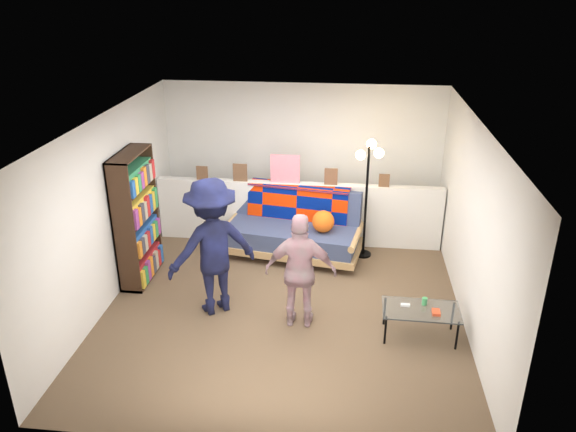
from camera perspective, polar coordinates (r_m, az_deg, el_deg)
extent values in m
plane|color=brown|center=(7.46, -0.35, -8.64)|extent=(5.00, 5.00, 0.00)
cube|color=silver|center=(9.23, 1.47, 6.03)|extent=(4.50, 0.10, 2.40)
cube|color=silver|center=(7.49, -17.74, 0.61)|extent=(0.10, 5.00, 2.40)
cube|color=silver|center=(7.02, 18.19, -0.99)|extent=(0.10, 5.00, 2.40)
cube|color=white|center=(6.51, -0.40, 9.54)|extent=(4.50, 5.00, 0.10)
cube|color=silver|center=(8.82, 1.02, 0.33)|extent=(4.45, 0.15, 1.00)
cube|color=brown|center=(8.84, -8.72, 4.34)|extent=(0.18, 0.02, 0.22)
cube|color=brown|center=(8.69, -4.89, 4.42)|extent=(0.22, 0.02, 0.28)
cube|color=white|center=(8.56, -0.29, 4.80)|extent=(0.45, 0.02, 0.45)
cube|color=brown|center=(8.54, 4.39, 4.01)|extent=(0.20, 0.02, 0.26)
cube|color=brown|center=(8.57, 9.74, 3.58)|extent=(0.16, 0.02, 0.20)
cube|color=tan|center=(8.54, 0.40, -2.98)|extent=(2.18, 1.24, 0.11)
cube|color=#364262|center=(8.41, 0.30, -2.01)|extent=(2.05, 1.06, 0.26)
cube|color=#364262|center=(8.64, 1.03, 1.05)|extent=(1.97, 0.57, 0.61)
cylinder|color=tan|center=(8.71, -5.79, -0.59)|extent=(0.24, 0.92, 0.10)
cylinder|color=tan|center=(8.24, 6.96, -2.09)|extent=(0.24, 0.92, 0.10)
cube|color=navy|center=(8.56, 0.88, 0.84)|extent=(1.57, 0.36, 0.56)
cube|color=navy|center=(8.58, 1.13, 3.06)|extent=(1.59, 0.52, 0.03)
sphere|color=#F35815|center=(8.19, 3.60, -0.56)|extent=(0.32, 0.32, 0.32)
cube|color=black|center=(7.94, -16.13, -0.11)|extent=(0.02, 0.91, 1.83)
cube|color=black|center=(7.51, -16.36, -1.52)|extent=(0.30, 0.02, 1.83)
cube|color=black|center=(8.27, -14.10, 1.07)|extent=(0.30, 0.02, 1.83)
cube|color=black|center=(7.58, -15.89, 6.11)|extent=(0.30, 0.91, 0.02)
cube|color=black|center=(8.27, -14.53, -5.84)|extent=(0.30, 0.91, 0.04)
cube|color=black|center=(8.06, -14.86, -2.94)|extent=(0.30, 0.87, 0.02)
cube|color=black|center=(7.89, -15.18, -0.16)|extent=(0.30, 0.87, 0.02)
cube|color=black|center=(7.73, -15.51, 2.74)|extent=(0.30, 0.87, 0.02)
cube|color=#AC2225|center=(8.18, -14.52, -4.74)|extent=(0.22, 0.85, 0.30)
cube|color=#2556A2|center=(7.98, -14.84, -1.91)|extent=(0.22, 0.85, 0.28)
cube|color=gold|center=(7.82, -15.16, 0.92)|extent=(0.22, 0.85, 0.30)
cube|color=#2D7E4F|center=(7.67, -15.49, 3.87)|extent=(0.22, 0.85, 0.28)
cylinder|color=black|center=(6.70, 9.86, -11.39)|extent=(0.03, 0.03, 0.36)
cylinder|color=black|center=(6.79, 16.80, -11.59)|extent=(0.03, 0.03, 0.36)
cylinder|color=black|center=(7.02, 9.78, -9.56)|extent=(0.03, 0.03, 0.36)
cylinder|color=black|center=(7.12, 16.36, -9.78)|extent=(0.03, 0.03, 0.36)
cube|color=silver|center=(6.79, 13.36, -9.26)|extent=(0.90, 0.51, 0.02)
cube|color=silver|center=(6.80, 11.83, -8.84)|extent=(0.11, 0.05, 0.03)
cube|color=#DE4A27|center=(6.74, 14.81, -9.44)|extent=(0.09, 0.13, 0.04)
cylinder|color=#43A15B|center=(6.86, 13.71, -8.41)|extent=(0.06, 0.06, 0.09)
cylinder|color=black|center=(8.67, 7.62, -3.85)|extent=(0.27, 0.27, 0.03)
cylinder|color=black|center=(8.32, 7.92, 1.33)|extent=(0.04, 0.04, 1.72)
sphere|color=#FFC672|center=(8.14, 7.38, 6.17)|extent=(0.14, 0.14, 0.14)
sphere|color=#FFC672|center=(8.02, 9.22, 6.33)|extent=(0.14, 0.14, 0.14)
sphere|color=#FFC672|center=(8.15, 8.49, 7.25)|extent=(0.14, 0.14, 0.14)
imported|color=black|center=(6.95, -7.70, -3.13)|extent=(1.31, 1.18, 1.76)
imported|color=pink|center=(6.66, 1.31, -5.64)|extent=(0.85, 0.36, 1.45)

